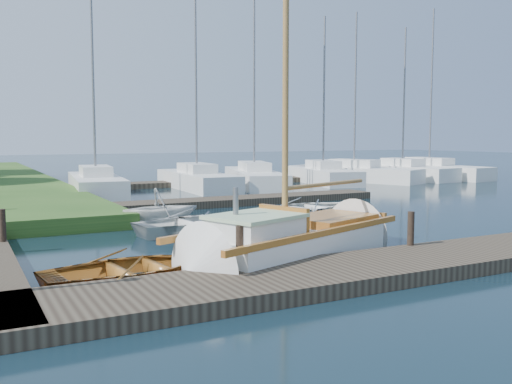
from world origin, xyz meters
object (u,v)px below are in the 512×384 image
marina_boat_0 (96,182)px  marina_boat_3 (254,176)px  marina_boat_2 (197,178)px  marina_boat_5 (354,172)px  sailboat (295,244)px  tender_c (308,206)px  marina_boat_7 (429,170)px  mooring_post_1 (240,245)px  dinghy (132,264)px  marina_boat_6 (402,171)px  tender_b (161,205)px  marina_boat_4 (323,174)px  mooring_post_4 (3,225)px  tender_a (199,219)px  mooring_post_2 (411,228)px

marina_boat_0 → marina_boat_3: size_ratio=0.94×
marina_boat_2 → marina_boat_5: marina_boat_2 is taller
sailboat → tender_c: sailboat is taller
marina_boat_0 → marina_boat_7: marina_boat_7 is taller
mooring_post_1 → marina_boat_2: size_ratio=0.07×
dinghy → marina_boat_6: (23.55, 18.33, 0.20)m
tender_b → marina_boat_5: (16.81, 11.80, -0.09)m
marina_boat_0 → marina_boat_6: bearing=-82.3°
marina_boat_0 → marina_boat_2: size_ratio=0.95×
tender_c → marina_boat_6: 19.53m
tender_b → marina_boat_4: (14.14, 11.40, -0.09)m
marina_boat_4 → marina_boat_5: marina_boat_5 is taller
sailboat → marina_boat_7: 28.65m
marina_boat_4 → marina_boat_2: bearing=102.3°
marina_boat_4 → mooring_post_4: bearing=138.6°
tender_b → marina_boat_5: bearing=-55.8°
marina_boat_3 → marina_boat_5: size_ratio=1.15×
sailboat → dinghy: sailboat is taller
tender_a → tender_c: bearing=-80.4°
marina_boat_5 → marina_boat_0: bearing=70.0°
marina_boat_0 → marina_boat_3: marina_boat_3 is taller
sailboat → tender_a: size_ratio=2.53×
tender_c → marina_boat_5: size_ratio=0.34×
marina_boat_4 → marina_boat_5: bearing=-69.3°
marina_boat_0 → marina_boat_4: bearing=-82.8°
marina_boat_2 → marina_boat_6: size_ratio=1.20×
mooring_post_1 → marina_boat_5: marina_boat_5 is taller
mooring_post_2 → marina_boat_6: marina_boat_6 is taller
mooring_post_2 → marina_boat_0: size_ratio=0.07×
sailboat → marina_boat_0: bearing=72.8°
marina_boat_3 → marina_boat_6: marina_boat_3 is taller
tender_c → tender_a: bearing=93.9°
marina_boat_2 → marina_boat_6: marina_boat_2 is taller
sailboat → tender_b: (-1.15, 6.36, 0.31)m
dinghy → marina_boat_4: marina_boat_4 is taller
tender_b → marina_boat_6: bearing=-61.5°
tender_c → marina_boat_5: (11.42, 12.21, 0.19)m
mooring_post_2 → sailboat: 2.77m
marina_boat_4 → marina_boat_5: (2.66, 0.39, -0.00)m
marina_boat_7 → marina_boat_6: bearing=87.7°
mooring_post_4 → tender_c: 10.47m
tender_b → marina_boat_6: size_ratio=0.25×
tender_a → marina_boat_6: bearing=-63.6°
mooring_post_2 → marina_boat_2: size_ratio=0.07×
marina_boat_5 → marina_boat_4: bearing=76.4°
tender_a → marina_boat_6: marina_boat_6 is taller
mooring_post_4 → tender_c: mooring_post_4 is taller
mooring_post_2 → marina_boat_7: 27.58m
mooring_post_4 → marina_boat_3: size_ratio=0.07×
marina_boat_2 → marina_boat_5: 10.99m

